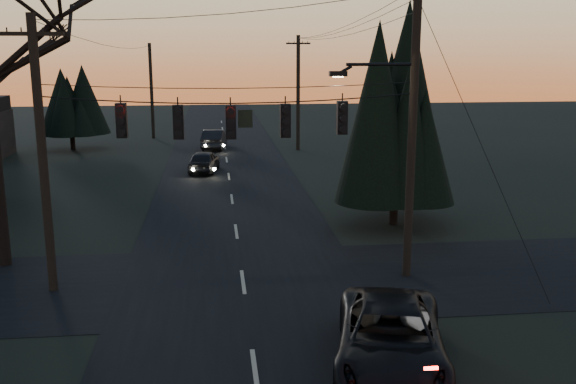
{
  "coord_description": "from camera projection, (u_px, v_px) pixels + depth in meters",
  "views": [
    {
      "loc": [
        -0.83,
        -9.89,
        7.45
      ],
      "look_at": [
        1.39,
        9.21,
        3.17
      ],
      "focal_mm": 40.0,
      "sensor_mm": 36.0,
      "label": 1
    }
  ],
  "objects": [
    {
      "name": "cross_road",
      "position": [
        243.0,
        282.0,
        20.99
      ],
      "size": [
        60.0,
        7.0,
        0.02
      ],
      "primitive_type": "cube",
      "color": "black",
      "rests_on": "ground"
    },
    {
      "name": "utility_pole_far_r",
      "position": [
        298.0,
        150.0,
        48.76
      ],
      "size": [
        1.8,
        0.3,
        8.5
      ],
      "primitive_type": null,
      "color": "black",
      "rests_on": "ground"
    },
    {
      "name": "evergreen_right",
      "position": [
        397.0,
        113.0,
        26.96
      ],
      "size": [
        4.3,
        4.3,
        8.49
      ],
      "color": "black",
      "rests_on": "ground"
    },
    {
      "name": "utility_pole_right",
      "position": [
        406.0,
        276.0,
        21.61
      ],
      "size": [
        5.0,
        0.3,
        10.0
      ],
      "primitive_type": null,
      "color": "black",
      "rests_on": "ground"
    },
    {
      "name": "span_signal_assembly",
      "position": [
        233.0,
        120.0,
        19.81
      ],
      "size": [
        11.5,
        0.44,
        1.5
      ],
      "color": "black",
      "rests_on": "ground"
    },
    {
      "name": "utility_pole_far_l",
      "position": [
        154.0,
        138.0,
        55.22
      ],
      "size": [
        0.3,
        0.3,
        8.0
      ],
      "primitive_type": null,
      "color": "black",
      "rests_on": "ground"
    },
    {
      "name": "evergreen_dist",
      "position": [
        70.0,
        105.0,
        48.05
      ],
      "size": [
        3.83,
        3.83,
        5.56
      ],
      "color": "black",
      "rests_on": "ground"
    },
    {
      "name": "utility_pole_left",
      "position": [
        54.0,
        290.0,
        20.32
      ],
      "size": [
        1.8,
        0.3,
        8.5
      ],
      "primitive_type": null,
      "color": "black",
      "rests_on": "ground"
    },
    {
      "name": "suv_near",
      "position": [
        391.0,
        339.0,
        15.14
      ],
      "size": [
        3.75,
        5.92,
        1.52
      ],
      "primitive_type": "imported",
      "rotation": [
        0.0,
        0.0,
        -0.24
      ],
      "color": "black",
      "rests_on": "ground"
    },
    {
      "name": "sedan_oncoming_a",
      "position": [
        204.0,
        161.0,
        39.76
      ],
      "size": [
        2.13,
        4.16,
        1.35
      ],
      "primitive_type": "imported",
      "rotation": [
        0.0,
        0.0,
        3.0
      ],
      "color": "black",
      "rests_on": "ground"
    },
    {
      "name": "main_road",
      "position": [
        233.0,
        209.0,
        30.69
      ],
      "size": [
        8.0,
        120.0,
        0.02
      ],
      "primitive_type": "cube",
      "color": "black",
      "rests_on": "ground"
    },
    {
      "name": "sedan_oncoming_b",
      "position": [
        214.0,
        139.0,
        49.15
      ],
      "size": [
        2.07,
        4.6,
        1.46
      ],
      "primitive_type": "imported",
      "rotation": [
        0.0,
        0.0,
        3.02
      ],
      "color": "black",
      "rests_on": "ground"
    }
  ]
}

